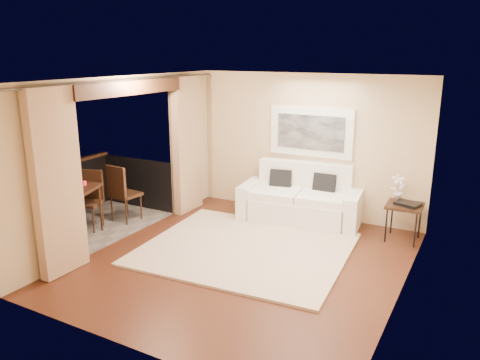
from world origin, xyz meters
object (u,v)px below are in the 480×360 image
Objects in this scene: sofa at (301,201)px; bistro_table at (74,191)px; orchid at (398,187)px; balcony_chair_near at (89,195)px; side_table at (405,208)px; balcony_chair_far at (121,189)px; ice_bucket at (70,179)px.

sofa is 2.55× the size of bistro_table.
sofa is 1.78m from orchid.
sofa is 3.85m from balcony_chair_near.
sofa is 3.66× the size of side_table.
sofa is 1.88m from side_table.
bistro_table is (-5.04, -2.40, 0.19)m from side_table.
side_table is at bearing 25.46° from bistro_table.
balcony_chair_near is (-0.31, -0.46, -0.03)m from balcony_chair_far.
side_table is 5.46m from balcony_chair_near.
balcony_chair_near is (-3.19, -2.15, 0.23)m from sofa.
orchid reaches higher than balcony_chair_far.
bistro_table is (-3.17, -2.50, 0.38)m from sofa.
bistro_table is 0.84× the size of balcony_chair_far.
balcony_chair_near is at bearing 60.19° from balcony_chair_far.
balcony_chair_far reaches higher than ice_bucket.
ice_bucket reaches higher than balcony_chair_near.
side_table is (1.87, -0.10, 0.20)m from sofa.
side_table is 0.58× the size of balcony_chair_far.
bistro_table is (-4.88, -2.58, -0.10)m from orchid.
side_table is at bearing -156.97° from balcony_chair_far.
side_table is 5.70m from ice_bucket.
orchid is at bearing 26.53° from ice_bucket.
balcony_chair_near reaches higher than side_table.
balcony_chair_far is at bearing -158.95° from orchid.
balcony_chair_far is at bearing 36.13° from balcony_chair_near.
ice_bucket reaches higher than bistro_table.
bistro_table reaches higher than side_table.
balcony_chair_far is 5.41× the size of ice_bucket.
orchid is 5.39m from balcony_chair_near.
sofa is 3.35m from balcony_chair_far.
sofa is 2.13× the size of balcony_chair_far.
balcony_chair_far is 1.04× the size of balcony_chair_near.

